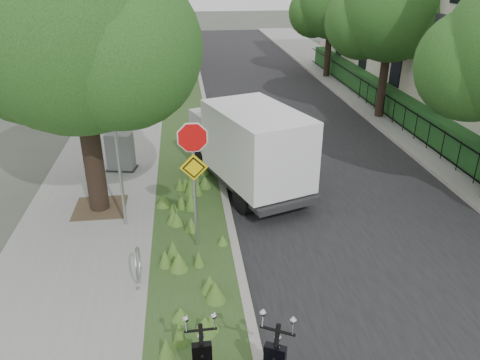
% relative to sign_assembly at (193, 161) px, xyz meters
% --- Properties ---
extents(ground, '(120.00, 120.00, 0.00)m').
position_rel_sign_assembly_xyz_m(ground, '(1.40, -0.58, -2.33)').
color(ground, '#4C5147').
rests_on(ground, ground).
extents(sidewalk_near, '(3.50, 60.00, 0.12)m').
position_rel_sign_assembly_xyz_m(sidewalk_near, '(-2.85, 9.42, -2.27)').
color(sidewalk_near, gray).
rests_on(sidewalk_near, ground).
extents(verge, '(2.00, 60.00, 0.12)m').
position_rel_sign_assembly_xyz_m(verge, '(-0.10, 9.42, -2.27)').
color(verge, '#2F4A1F').
rests_on(verge, ground).
extents(kerb_near, '(0.20, 60.00, 0.13)m').
position_rel_sign_assembly_xyz_m(kerb_near, '(0.90, 9.42, -2.26)').
color(kerb_near, '#9E9991').
rests_on(kerb_near, ground).
extents(road, '(7.00, 60.00, 0.01)m').
position_rel_sign_assembly_xyz_m(road, '(4.40, 9.42, -2.32)').
color(road, black).
rests_on(road, ground).
extents(kerb_far, '(0.20, 60.00, 0.13)m').
position_rel_sign_assembly_xyz_m(kerb_far, '(7.90, 9.42, -2.26)').
color(kerb_far, '#9E9991').
rests_on(kerb_far, ground).
extents(footpath_far, '(3.20, 60.00, 0.12)m').
position_rel_sign_assembly_xyz_m(footpath_far, '(9.60, 9.42, -2.27)').
color(footpath_far, gray).
rests_on(footpath_far, ground).
extents(street_tree_main, '(6.21, 5.54, 7.66)m').
position_rel_sign_assembly_xyz_m(street_tree_main, '(-2.68, 2.28, 2.48)').
color(street_tree_main, black).
rests_on(street_tree_main, ground).
extents(bare_post, '(0.08, 0.08, 4.00)m').
position_rel_sign_assembly_xyz_m(bare_post, '(-1.80, 1.22, -0.21)').
color(bare_post, '#A5A8AD').
rests_on(bare_post, ground).
extents(bike_hoop, '(0.06, 0.78, 0.77)m').
position_rel_sign_assembly_xyz_m(bike_hoop, '(-1.30, -1.18, -1.83)').
color(bike_hoop, '#A5A8AD').
rests_on(bike_hoop, ground).
extents(sign_assembly, '(0.94, 0.08, 3.22)m').
position_rel_sign_assembly_xyz_m(sign_assembly, '(0.00, 0.00, 0.00)').
color(sign_assembly, '#A5A8AD').
rests_on(sign_assembly, ground).
extents(fence_far, '(0.04, 24.00, 1.00)m').
position_rel_sign_assembly_xyz_m(fence_far, '(8.60, 9.42, -1.66)').
color(fence_far, black).
rests_on(fence_far, ground).
extents(hedge_far, '(1.00, 24.00, 1.10)m').
position_rel_sign_assembly_xyz_m(hedge_far, '(9.30, 9.42, -1.66)').
color(hedge_far, '#1D4A1A').
rests_on(hedge_far, footpath_far).
extents(brick_building, '(9.40, 10.40, 8.30)m').
position_rel_sign_assembly_xyz_m(brick_building, '(-8.10, 21.42, 1.88)').
color(brick_building, maroon).
rests_on(brick_building, ground).
extents(far_tree_b, '(4.83, 4.31, 6.56)m').
position_rel_sign_assembly_xyz_m(far_tree_b, '(8.34, 9.46, 2.04)').
color(far_tree_b, black).
rests_on(far_tree_b, ground).
extents(far_tree_c, '(4.37, 3.89, 5.93)m').
position_rel_sign_assembly_xyz_m(far_tree_c, '(8.34, 17.46, 1.63)').
color(far_tree_c, black).
rests_on(far_tree_c, ground).
extents(box_truck, '(3.37, 5.23, 2.21)m').
position_rel_sign_assembly_xyz_m(box_truck, '(1.71, 3.19, -0.88)').
color(box_truck, '#262628').
rests_on(box_truck, ground).
extents(utility_cabinet, '(1.03, 0.79, 1.23)m').
position_rel_sign_assembly_xyz_m(utility_cabinet, '(-2.27, 4.88, -1.62)').
color(utility_cabinet, '#262628').
rests_on(utility_cabinet, ground).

